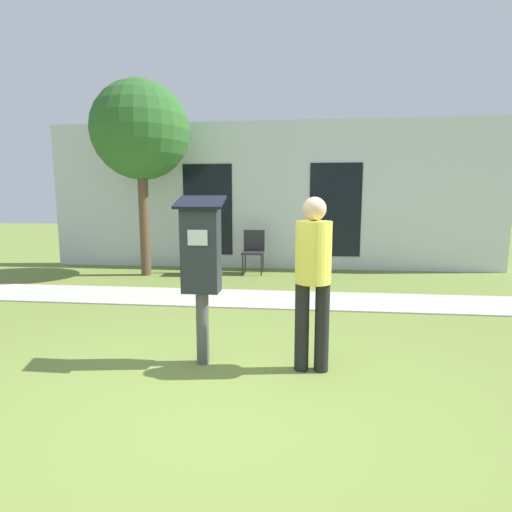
# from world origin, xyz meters

# --- Properties ---
(ground_plane) EXTENTS (40.00, 40.00, 0.00)m
(ground_plane) POSITION_xyz_m (0.00, 0.00, 0.00)
(ground_plane) COLOR olive
(sidewalk) EXTENTS (12.00, 1.10, 0.02)m
(sidewalk) POSITION_xyz_m (0.00, 3.23, 0.01)
(sidewalk) COLOR #B7B2A8
(sidewalk) RESTS_ON ground
(building_facade) EXTENTS (10.00, 0.26, 3.20)m
(building_facade) POSITION_xyz_m (0.00, 6.11, 1.60)
(building_facade) COLOR silver
(building_facade) RESTS_ON ground
(parking_meter) EXTENTS (0.44, 0.31, 1.59)m
(parking_meter) POSITION_xyz_m (-0.25, 0.77, 1.02)
(parking_meter) COLOR #4C4C4C
(parking_meter) RESTS_ON ground
(person_standing) EXTENTS (0.32, 0.32, 1.58)m
(person_standing) POSITION_xyz_m (0.77, 0.73, 0.93)
(person_standing) COLOR black
(person_standing) RESTS_ON ground
(outdoor_chair_left) EXTENTS (0.44, 0.44, 0.90)m
(outdoor_chair_left) POSITION_xyz_m (-1.50, 5.17, 0.53)
(outdoor_chair_left) COLOR #262628
(outdoor_chair_left) RESTS_ON ground
(outdoor_chair_middle) EXTENTS (0.44, 0.44, 0.90)m
(outdoor_chair_middle) POSITION_xyz_m (-0.30, 5.41, 0.53)
(outdoor_chair_middle) COLOR #262628
(outdoor_chair_middle) RESTS_ON ground
(tree) EXTENTS (1.90, 1.90, 3.82)m
(tree) POSITION_xyz_m (-2.47, 4.95, 2.84)
(tree) COLOR brown
(tree) RESTS_ON ground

